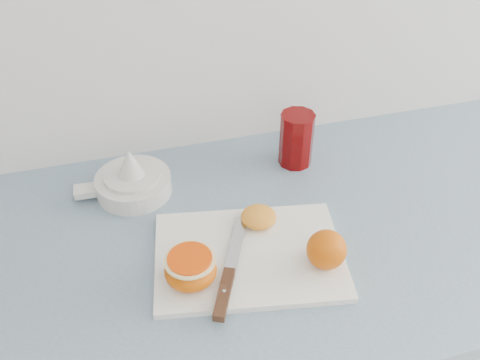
# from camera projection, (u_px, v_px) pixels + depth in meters

# --- Properties ---
(cutting_board) EXTENTS (0.35, 0.28, 0.01)m
(cutting_board) POSITION_uv_depth(u_px,v_px,m) (249.00, 256.00, 0.91)
(cutting_board) COLOR white
(cutting_board) RESTS_ON counter
(whole_orange) EXTENTS (0.07, 0.07, 0.07)m
(whole_orange) POSITION_uv_depth(u_px,v_px,m) (326.00, 250.00, 0.87)
(whole_orange) COLOR #D74B0D
(whole_orange) RESTS_ON cutting_board
(half_orange) EXTENTS (0.08, 0.08, 0.05)m
(half_orange) POSITION_uv_depth(u_px,v_px,m) (191.00, 269.00, 0.84)
(half_orange) COLOR #D74B0D
(half_orange) RESTS_ON cutting_board
(squeezed_shell) EXTENTS (0.06, 0.06, 0.03)m
(squeezed_shell) POSITION_uv_depth(u_px,v_px,m) (259.00, 217.00, 0.95)
(squeezed_shell) COLOR orange
(squeezed_shell) RESTS_ON cutting_board
(paring_knife) EXTENTS (0.11, 0.21, 0.01)m
(paring_knife) POSITION_uv_depth(u_px,v_px,m) (226.00, 284.00, 0.84)
(paring_knife) COLOR #4C2E1B
(paring_knife) RESTS_ON cutting_board
(citrus_juicer) EXTENTS (0.19, 0.15, 0.10)m
(citrus_juicer) POSITION_uv_depth(u_px,v_px,m) (132.00, 181.00, 1.03)
(citrus_juicer) COLOR white
(citrus_juicer) RESTS_ON counter
(red_tumbler) EXTENTS (0.07, 0.07, 0.12)m
(red_tumbler) POSITION_uv_depth(u_px,v_px,m) (296.00, 141.00, 1.09)
(red_tumbler) COLOR #640404
(red_tumbler) RESTS_ON counter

